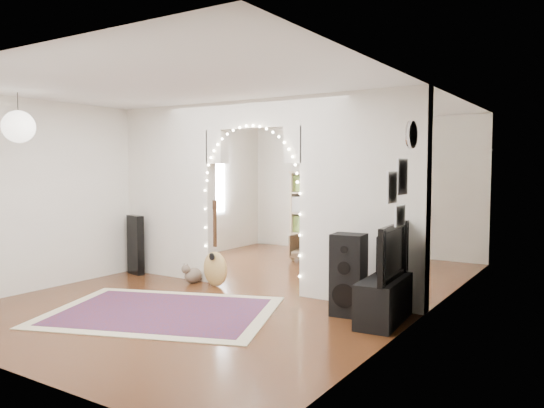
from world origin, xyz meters
The scene contains 25 objects.
floor centered at (0.00, 0.00, 0.00)m, with size 7.50×7.50×0.00m, color black.
ceiling centered at (0.00, 0.00, 2.70)m, with size 5.00×7.50×0.02m, color white.
wall_back centered at (0.00, 3.75, 1.35)m, with size 5.00×0.02×2.70m, color silver.
wall_front centered at (0.00, -3.75, 1.35)m, with size 5.00×0.02×2.70m, color silver.
wall_left centered at (-2.50, 0.00, 1.35)m, with size 0.02×7.50×2.70m, color silver.
wall_right centered at (2.50, 0.00, 1.35)m, with size 0.02×7.50×2.70m, color silver.
divider_wall centered at (0.00, 0.00, 1.42)m, with size 5.00×0.20×2.70m.
fairy_lights centered at (0.00, -0.13, 1.55)m, with size 1.64×0.04×1.60m, color #FFEABF, non-canonical shape.
window centered at (-2.47, 1.80, 1.50)m, with size 0.04×1.20×1.40m, color white.
wall_clock centered at (2.48, -0.60, 2.10)m, with size 0.31×0.31×0.03m, color white.
picture_frames centered at (2.48, -1.00, 1.50)m, with size 0.02×0.50×0.70m, color white, non-canonical shape.
paper_lantern centered at (-1.90, -2.40, 2.25)m, with size 0.40×0.40×0.40m, color white.
ceiling_fan centered at (0.00, 2.00, 2.40)m, with size 1.10×1.10×0.30m, color #B7883D, non-canonical shape.
area_rug centered at (-0.20, -1.69, 0.01)m, with size 2.65×1.98×0.02m, color maroon.
guitar_case centered at (-2.20, -0.25, 0.48)m, with size 0.37×0.12×0.96m, color black.
acoustic_guitar centered at (-0.54, -0.25, 0.47)m, with size 0.45×0.25×1.07m.
tabby_cat centered at (-0.97, -0.27, 0.13)m, with size 0.27×0.48×0.32m.
floor_speaker centered at (1.74, -0.59, 0.48)m, with size 0.41×0.37×0.97m.
media_console centered at (2.20, -0.63, 0.25)m, with size 0.40×1.00×0.50m, color black.
tv centered at (2.20, -0.63, 0.81)m, with size 1.07×0.14×0.62m, color black.
bookcase centered at (-0.28, 3.00, 0.83)m, with size 1.62×0.41×1.66m, color beige.
dining_table centered at (0.04, 2.78, 0.68)m, with size 1.25×0.88×0.76m.
flower_vase centered at (0.04, 2.78, 0.85)m, with size 0.18×0.18×0.19m, color white.
dining_chair_left centered at (-0.54, 2.97, 0.22)m, with size 0.46×0.48×0.43m, color #503D28.
dining_chair_right centered at (-0.43, 2.36, 0.25)m, with size 0.54×0.55×0.50m, color #503D28.
Camera 1 is at (4.32, -6.25, 1.75)m, focal length 35.00 mm.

